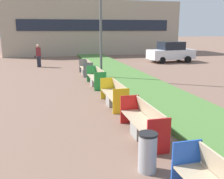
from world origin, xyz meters
The scene contains 10 objects.
planter_grass_strip centered at (3.20, 12.00, 0.09)m, with size 2.80×120.00×0.18m.
building_backdrop centered at (4.00, 33.65, 3.06)m, with size 20.15×6.43×6.11m.
bench_red_frame centered at (0.94, 7.74, 0.38)m, with size 0.65×2.35×0.94m.
bench_yellow_frame centered at (0.94, 10.98, 0.37)m, with size 0.65×2.20×0.94m.
bench_green_frame centered at (0.94, 14.83, 0.38)m, with size 0.65×2.42×0.94m.
bench_grey_frame centered at (0.94, 18.45, 0.37)m, with size 0.65×2.13×0.94m.
litter_bin centered at (0.35, 5.93, 0.45)m, with size 0.42×0.42×0.89m.
street_lamp_post centered at (1.55, 16.47, 4.60)m, with size 0.24×0.44×8.42m.
pedestrian_walking centered at (-2.22, 22.87, 0.93)m, with size 0.53×0.24×1.81m.
parked_car_distant centered at (9.50, 23.16, 0.91)m, with size 4.32×2.08×1.86m.
Camera 1 is at (-1.68, 1.08, 3.07)m, focal length 42.00 mm.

